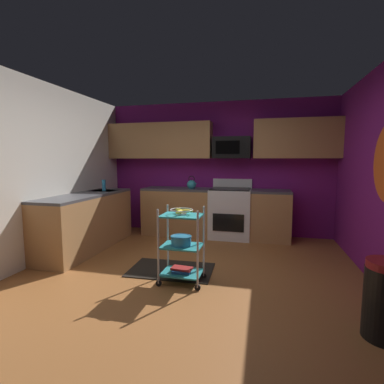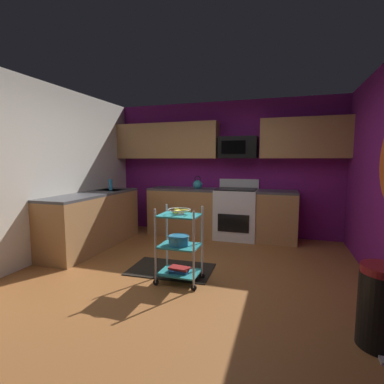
{
  "view_description": "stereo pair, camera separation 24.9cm",
  "coord_description": "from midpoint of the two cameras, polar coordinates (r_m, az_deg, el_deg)",
  "views": [
    {
      "loc": [
        0.89,
        -3.28,
        1.47
      ],
      "look_at": [
        -0.01,
        0.38,
        1.05
      ],
      "focal_mm": 26.84,
      "sensor_mm": 36.0,
      "label": 1
    },
    {
      "loc": [
        1.13,
        -3.21,
        1.47
      ],
      "look_at": [
        -0.01,
        0.38,
        1.05
      ],
      "focal_mm": 26.84,
      "sensor_mm": 36.0,
      "label": 2
    }
  ],
  "objects": [
    {
      "name": "floor",
      "position": [
        3.71,
        0.37,
        -17.31
      ],
      "size": [
        4.4,
        4.8,
        0.04
      ],
      "primitive_type": "cube",
      "color": "#995B2D",
      "rests_on": "ground"
    },
    {
      "name": "wall_back",
      "position": [
        5.77,
        7.63,
        4.64
      ],
      "size": [
        4.52,
        0.06,
        2.6
      ],
      "primitive_type": "cube",
      "color": "#751970",
      "rests_on": "ground"
    },
    {
      "name": "wall_left",
      "position": [
        4.59,
        -27.31,
        3.54
      ],
      "size": [
        0.06,
        4.8,
        2.6
      ],
      "primitive_type": "cube",
      "color": "silver",
      "rests_on": "ground"
    },
    {
      "name": "counter_run",
      "position": [
        5.23,
        -2.91,
        -4.71
      ],
      "size": [
        3.6,
        2.59,
        0.92
      ],
      "color": "#B27F4C",
      "rests_on": "ground"
    },
    {
      "name": "oven_range",
      "position": [
        5.48,
        10.07,
        -4.14
      ],
      "size": [
        0.76,
        0.65,
        1.1
      ],
      "color": "white",
      "rests_on": "ground"
    },
    {
      "name": "upper_cabinets",
      "position": [
        5.6,
        6.65,
        10.24
      ],
      "size": [
        4.4,
        0.33,
        0.7
      ],
      "color": "#B27F4C"
    },
    {
      "name": "microwave",
      "position": [
        5.5,
        10.47,
        8.68
      ],
      "size": [
        0.7,
        0.39,
        0.4
      ],
      "color": "black"
    },
    {
      "name": "rolling_cart",
      "position": [
        3.49,
        -0.45,
        -10.65
      ],
      "size": [
        0.54,
        0.37,
        0.91
      ],
      "color": "silver",
      "rests_on": "ground"
    },
    {
      "name": "fruit_bowl",
      "position": [
        3.39,
        -0.46,
        -3.75
      ],
      "size": [
        0.27,
        0.27,
        0.07
      ],
      "color": "silver",
      "rests_on": "rolling_cart"
    },
    {
      "name": "mixing_bowl_large",
      "position": [
        3.47,
        -0.58,
        -9.56
      ],
      "size": [
        0.25,
        0.25,
        0.11
      ],
      "color": "#338CBF",
      "rests_on": "rolling_cart"
    },
    {
      "name": "book_stack",
      "position": [
        3.58,
        -0.45,
        -15.16
      ],
      "size": [
        0.26,
        0.2,
        0.06
      ],
      "color": "#1E4C8C",
      "rests_on": "rolling_cart"
    },
    {
      "name": "kettle",
      "position": [
        5.56,
        2.41,
        1.5
      ],
      "size": [
        0.21,
        0.18,
        0.26
      ],
      "color": "teal",
      "rests_on": "counter_run"
    },
    {
      "name": "dish_soap_bottle",
      "position": [
        5.39,
        -14.62,
        1.39
      ],
      "size": [
        0.06,
        0.06,
        0.2
      ],
      "primitive_type": "cylinder",
      "color": "#2D8CBF",
      "rests_on": "counter_run"
    },
    {
      "name": "trash_can",
      "position": [
        2.9,
        35.72,
        -18.09
      ],
      "size": [
        0.34,
        0.42,
        0.66
      ],
      "color": "black",
      "rests_on": "ground"
    },
    {
      "name": "floor_rug",
      "position": [
        4.0,
        -2.35,
        -15.1
      ],
      "size": [
        1.13,
        0.75,
        0.01
      ],
      "primitive_type": "cube",
      "rotation": [
        0.0,
        0.0,
        0.04
      ],
      "color": "black",
      "rests_on": "ground"
    }
  ]
}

